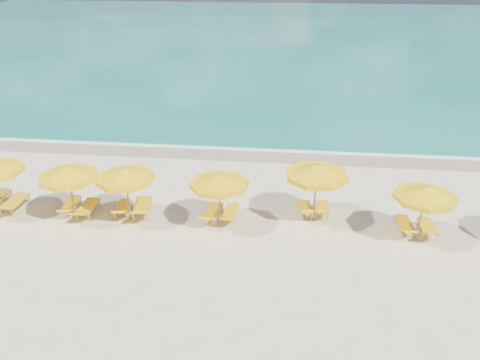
# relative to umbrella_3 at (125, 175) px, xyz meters

# --- Properties ---
(ground_plane) EXTENTS (120.00, 120.00, 0.00)m
(ground_plane) POSITION_rel_umbrella_3_xyz_m (4.44, 0.30, -2.08)
(ground_plane) COLOR beige
(ocean) EXTENTS (120.00, 80.00, 0.30)m
(ocean) POSITION_rel_umbrella_3_xyz_m (4.44, 48.30, -2.08)
(ocean) COLOR #136C5B
(ocean) RESTS_ON ground
(wet_sand_band) EXTENTS (120.00, 2.60, 0.01)m
(wet_sand_band) POSITION_rel_umbrella_3_xyz_m (4.44, 7.70, -2.08)
(wet_sand_band) COLOR tan
(wet_sand_band) RESTS_ON ground
(foam_line) EXTENTS (120.00, 1.20, 0.03)m
(foam_line) POSITION_rel_umbrella_3_xyz_m (4.44, 8.50, -2.08)
(foam_line) COLOR white
(foam_line) RESTS_ON ground
(whitecap_near) EXTENTS (14.00, 0.36, 0.05)m
(whitecap_near) POSITION_rel_umbrella_3_xyz_m (-1.56, 17.30, -2.08)
(whitecap_near) COLOR white
(whitecap_near) RESTS_ON ground
(whitecap_far) EXTENTS (18.00, 0.30, 0.05)m
(whitecap_far) POSITION_rel_umbrella_3_xyz_m (12.44, 24.30, -2.08)
(whitecap_far) COLOR white
(whitecap_far) RESTS_ON ground
(umbrella_2) EXTENTS (2.60, 2.60, 2.46)m
(umbrella_2) POSITION_rel_umbrella_3_xyz_m (-2.33, -0.13, 0.01)
(umbrella_2) COLOR #9A724D
(umbrella_2) RESTS_ON ground
(umbrella_3) EXTENTS (2.93, 2.93, 2.44)m
(umbrella_3) POSITION_rel_umbrella_3_xyz_m (0.00, 0.00, 0.00)
(umbrella_3) COLOR #9A724D
(umbrella_3) RESTS_ON ground
(umbrella_4) EXTENTS (2.82, 2.82, 2.41)m
(umbrella_4) POSITION_rel_umbrella_3_xyz_m (3.82, -0.06, -0.03)
(umbrella_4) COLOR #9A724D
(umbrella_4) RESTS_ON ground
(umbrella_5) EXTENTS (3.28, 3.28, 2.62)m
(umbrella_5) POSITION_rel_umbrella_3_xyz_m (7.64, 0.82, 0.15)
(umbrella_5) COLOR #9A724D
(umbrella_5) RESTS_ON ground
(umbrella_6) EXTENTS (2.58, 2.58, 2.39)m
(umbrella_6) POSITION_rel_umbrella_3_xyz_m (11.62, -0.26, -0.05)
(umbrella_6) COLOR #9A724D
(umbrella_6) RESTS_ON ground
(lounger_1_right) EXTENTS (0.70, 1.97, 0.88)m
(lounger_1_right) POSITION_rel_umbrella_3_xyz_m (-5.23, 0.22, -1.84)
(lounger_1_right) COLOR #A5A8AD
(lounger_1_right) RESTS_ON ground
(lounger_2_left) EXTENTS (0.86, 1.84, 0.66)m
(lounger_2_left) POSITION_rel_umbrella_3_xyz_m (-2.74, 0.41, -1.88)
(lounger_2_left) COLOR #A5A8AD
(lounger_2_left) RESTS_ON ground
(lounger_2_right) EXTENTS (0.67, 1.93, 0.74)m
(lounger_2_right) POSITION_rel_umbrella_3_xyz_m (-1.90, 0.18, -1.86)
(lounger_2_right) COLOR #A5A8AD
(lounger_2_right) RESTS_ON ground
(lounger_3_left) EXTENTS (0.78, 1.72, 0.72)m
(lounger_3_left) POSITION_rel_umbrella_3_xyz_m (-0.43, 0.40, -1.88)
(lounger_3_left) COLOR #A5A8AD
(lounger_3_left) RESTS_ON ground
(lounger_3_right) EXTENTS (0.99, 2.11, 0.83)m
(lounger_3_right) POSITION_rel_umbrella_3_xyz_m (0.40, 0.48, -1.84)
(lounger_3_right) COLOR #A5A8AD
(lounger_3_right) RESTS_ON ground
(lounger_4_left) EXTENTS (0.82, 1.91, 0.72)m
(lounger_4_left) POSITION_rel_umbrella_3_xyz_m (3.44, 0.39, -1.86)
(lounger_4_left) COLOR #A5A8AD
(lounger_4_left) RESTS_ON ground
(lounger_4_right) EXTENTS (0.64, 1.75, 0.62)m
(lounger_4_right) POSITION_rel_umbrella_3_xyz_m (4.18, 0.52, -1.88)
(lounger_4_right) COLOR #A5A8AD
(lounger_4_right) RESTS_ON ground
(lounger_5_left) EXTENTS (0.65, 1.62, 0.76)m
(lounger_5_left) POSITION_rel_umbrella_3_xyz_m (7.29, 1.16, -1.88)
(lounger_5_left) COLOR #A5A8AD
(lounger_5_left) RESTS_ON ground
(lounger_5_right) EXTENTS (0.65, 1.63, 0.76)m
(lounger_5_right) POSITION_rel_umbrella_3_xyz_m (8.02, 1.23, -1.88)
(lounger_5_right) COLOR #A5A8AD
(lounger_5_right) RESTS_ON ground
(lounger_6_left) EXTENTS (0.61, 1.74, 0.65)m
(lounger_6_left) POSITION_rel_umbrella_3_xyz_m (11.22, 0.30, -1.88)
(lounger_6_left) COLOR #A5A8AD
(lounger_6_left) RESTS_ON ground
(lounger_6_right) EXTENTS (0.63, 1.73, 0.77)m
(lounger_6_right) POSITION_rel_umbrella_3_xyz_m (12.08, 0.16, -1.87)
(lounger_6_right) COLOR #A5A8AD
(lounger_6_right) RESTS_ON ground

